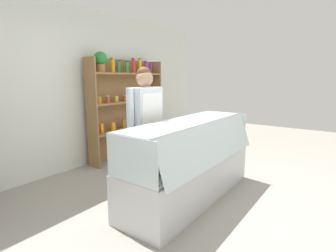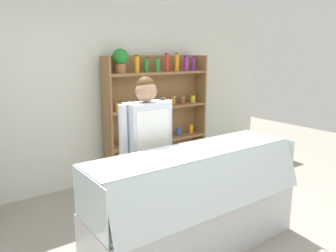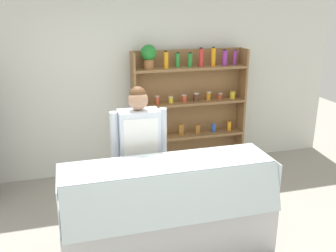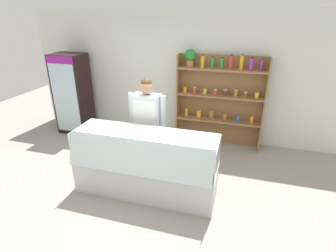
{
  "view_description": "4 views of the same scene",
  "coord_description": "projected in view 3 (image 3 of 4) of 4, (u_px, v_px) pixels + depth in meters",
  "views": [
    {
      "loc": [
        -2.73,
        -1.54,
        1.53
      ],
      "look_at": [
        0.07,
        0.47,
        0.9
      ],
      "focal_mm": 28.0,
      "sensor_mm": 36.0,
      "label": 1
    },
    {
      "loc": [
        -1.9,
        -2.12,
        1.9
      ],
      "look_at": [
        -0.0,
        0.5,
        1.18
      ],
      "focal_mm": 35.0,
      "sensor_mm": 36.0,
      "label": 2
    },
    {
      "loc": [
        -0.87,
        -3.18,
        2.53
      ],
      "look_at": [
        0.16,
        0.56,
        1.25
      ],
      "focal_mm": 40.0,
      "sensor_mm": 36.0,
      "label": 3
    },
    {
      "loc": [
        1.34,
        -3.1,
        2.64
      ],
      "look_at": [
        0.24,
        0.63,
        0.93
      ],
      "focal_mm": 28.0,
      "sensor_mm": 36.0,
      "label": 4
    }
  ],
  "objects": [
    {
      "name": "shelving_unit",
      "position": [
        186.0,
        102.0,
        5.71
      ],
      "size": [
        1.75,
        0.29,
        1.97
      ],
      "color": "olive",
      "rests_on": "ground"
    },
    {
      "name": "back_wall",
      "position": [
        126.0,
        85.0,
        5.63
      ],
      "size": [
        6.8,
        0.1,
        2.7
      ],
      "primitive_type": "cube",
      "color": "silver",
      "rests_on": "ground"
    },
    {
      "name": "shop_clerk",
      "position": [
        139.0,
        146.0,
        4.21
      ],
      "size": [
        0.64,
        0.25,
        1.68
      ],
      "color": "#4C4233",
      "rests_on": "ground"
    },
    {
      "name": "deli_display_case",
      "position": [
        168.0,
        225.0,
        3.92
      ],
      "size": [
        2.17,
        0.75,
        1.01
      ],
      "color": "silver",
      "rests_on": "ground"
    }
  ]
}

